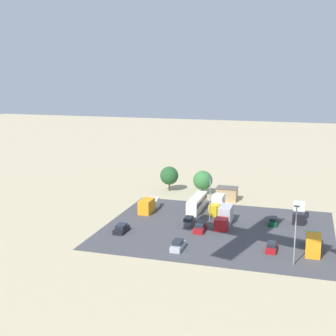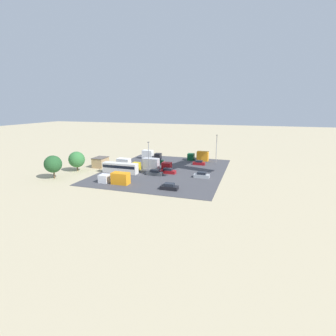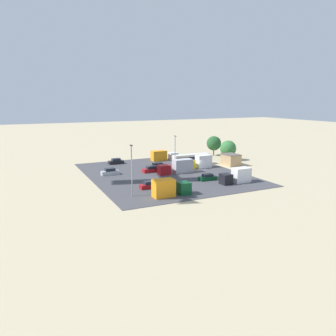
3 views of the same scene
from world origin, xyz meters
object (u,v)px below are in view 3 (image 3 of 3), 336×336
at_px(parked_car_2, 207,177).
at_px(parked_truck_2, 169,188).
at_px(parked_truck_4, 163,156).
at_px(parked_car_0, 116,162).
at_px(parked_car_4, 110,172).
at_px(parked_truck_1, 237,176).
at_px(shed_building, 231,160).
at_px(parked_car_1, 158,166).
at_px(parked_car_3, 152,170).
at_px(parked_truck_0, 177,167).
at_px(parked_car_5, 149,185).
at_px(parked_truck_3, 200,162).
at_px(bus, 191,159).

bearing_deg(parked_car_2, parked_truck_2, -60.37).
bearing_deg(parked_truck_4, parked_car_0, -91.97).
bearing_deg(parked_car_4, parked_car_0, -22.80).
bearing_deg(parked_truck_4, parked_truck_1, 5.75).
relative_size(shed_building, parked_car_1, 1.10).
relative_size(parked_car_0, parked_car_3, 0.93).
distance_m(parked_car_2, parked_truck_2, 15.67).
bearing_deg(parked_truck_1, parked_car_0, 28.64).
relative_size(parked_truck_0, parked_truck_1, 1.27).
bearing_deg(parked_truck_4, parked_car_4, -58.36).
bearing_deg(shed_building, parked_car_0, 61.33).
distance_m(parked_car_0, parked_car_3, 15.51).
bearing_deg(parked_car_5, shed_building, 113.16).
relative_size(shed_building, parked_truck_3, 0.68).
distance_m(bus, parked_car_4, 24.56).
distance_m(shed_building, parked_car_0, 33.11).
relative_size(shed_building, parked_car_2, 1.23).
relative_size(parked_car_1, parked_truck_1, 0.64).
relative_size(parked_car_1, parked_car_3, 1.01).
bearing_deg(parked_car_2, parked_car_1, -162.38).
xyz_separation_m(parked_car_3, parked_truck_1, (-18.43, -13.01, 0.84)).
relative_size(shed_building, parked_truck_2, 0.67).
distance_m(shed_building, parked_car_4, 34.64).
relative_size(parked_car_4, parked_truck_2, 0.57).
bearing_deg(parked_car_0, parked_car_1, 35.36).
distance_m(parked_car_5, parked_truck_1, 19.99).
distance_m(parked_car_2, parked_truck_3, 13.92).
xyz_separation_m(parked_car_1, parked_car_3, (-3.15, 3.10, -0.00)).
bearing_deg(parked_car_0, parked_car_3, 19.05).
distance_m(parked_car_0, parked_truck_0, 21.33).
xyz_separation_m(parked_car_3, parked_car_4, (1.67, 10.52, 0.02)).
bearing_deg(parked_truck_0, parked_truck_3, -69.70).
bearing_deg(parked_truck_3, parked_truck_4, 15.68).
bearing_deg(parked_truck_3, parked_car_2, 156.56).
bearing_deg(parked_car_3, parked_truck_2, -13.79).
height_order(bus, parked_car_4, bus).
distance_m(shed_building, parked_truck_1, 20.41).
bearing_deg(parked_car_0, parked_car_4, -22.80).
xyz_separation_m(parked_car_0, parked_truck_3, (-15.40, -18.97, 0.92)).
distance_m(parked_car_0, parked_truck_3, 24.45).
bearing_deg(shed_building, parked_car_2, 128.17).
height_order(parked_car_2, parked_car_3, parked_car_3).
distance_m(shed_building, bus, 11.31).
bearing_deg(parked_truck_3, parked_car_5, 123.52).
height_order(shed_building, parked_truck_2, parked_truck_2).
xyz_separation_m(parked_car_4, parked_car_5, (-15.95, -4.00, -0.05)).
distance_m(parked_car_3, parked_truck_0, 6.78).
distance_m(parked_car_0, parked_car_2, 31.19).
distance_m(shed_building, parked_car_2, 19.86).
height_order(parked_car_1, parked_truck_2, parked_truck_2).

